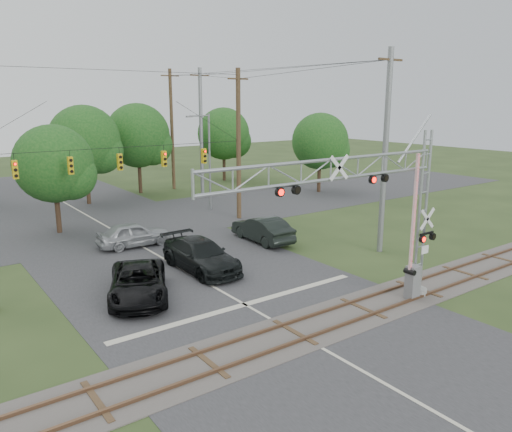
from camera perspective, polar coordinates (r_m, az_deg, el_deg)
ground at (r=19.28m, az=8.42°, el=-15.24°), size 160.00×160.00×0.00m
road_main at (r=26.67m, az=-6.84°, el=-6.98°), size 14.00×90.00×0.02m
road_cross at (r=39.02m, az=-16.96°, el=-1.01°), size 90.00×12.00×0.02m
railroad_track at (r=20.57m, az=4.43°, el=-13.13°), size 90.00×3.20×0.17m
crossing_gantry at (r=21.29m, az=13.02°, el=1.32°), size 12.57×1.00×7.83m
traffic_signal_span at (r=34.70m, az=-13.90°, el=6.97°), size 19.34×0.36×11.50m
pickup_black at (r=24.24m, az=-13.31°, el=-7.39°), size 4.60×6.16×1.56m
car_dark at (r=27.53m, az=-6.32°, el=-4.48°), size 2.47×5.86×1.69m
sedan_silver at (r=32.77m, az=-13.79°, el=-2.04°), size 4.71×2.09×1.57m
suv_dark at (r=32.90m, az=0.73°, el=-1.50°), size 1.97×5.17×1.68m
streetlight at (r=42.18m, az=-5.52°, el=6.74°), size 2.16×0.22×8.09m
utility_poles at (r=38.01m, az=-11.47°, el=8.02°), size 23.56×28.21×12.27m
treeline at (r=47.83m, az=-19.15°, el=7.67°), size 52.25×21.70×8.92m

